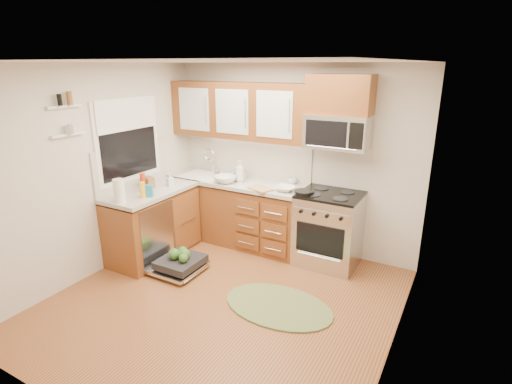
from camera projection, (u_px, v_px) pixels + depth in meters
The scene contains 38 objects.
floor at pixel (223, 302), 4.35m from camera, with size 3.50×3.50×0.00m, color brown.
ceiling at pixel (216, 62), 3.59m from camera, with size 3.50×3.50×0.00m, color white.
wall_back at pixel (292, 159), 5.43m from camera, with size 3.50×0.04×2.50m, color beige.
wall_front at pixel (64, 269), 2.51m from camera, with size 3.50×0.04×2.50m, color beige.
wall_left at pixel (98, 172), 4.78m from camera, with size 0.04×3.50×2.50m, color beige.
wall_right at pixel (403, 227), 3.16m from camera, with size 0.04×3.50×2.50m, color beige.
base_cabinet_back at pixel (236, 213), 5.76m from camera, with size 2.05×0.60×0.85m, color brown.
base_cabinet_left at pixel (153, 225), 5.33m from camera, with size 0.60×1.25×0.85m, color brown.
countertop_back at pixel (235, 182), 5.61m from camera, with size 2.07×0.64×0.05m, color #BCB4AC.
countertop_left at pixel (151, 192), 5.18m from camera, with size 0.64×1.27×0.05m, color #BCB4AC.
backsplash_back at pixel (245, 156), 5.76m from camera, with size 2.05×0.02×0.57m, color #B1AC9E.
backsplash_left at pixel (132, 166), 5.22m from camera, with size 0.02×1.25×0.57m, color #B1AC9E.
upper_cabinets at pixel (239, 111), 5.42m from camera, with size 2.05×0.35×0.75m, color brown, non-canonical shape.
cabinet_over_mw at pixel (340, 95), 4.69m from camera, with size 0.76×0.35×0.47m, color brown.
range at pixel (328, 229), 5.08m from camera, with size 0.76×0.64×0.95m, color silver, non-canonical shape.
microwave at pixel (337, 132), 4.81m from camera, with size 0.76×0.38×0.40m, color silver, non-canonical shape.
sink at pixel (204, 184), 5.87m from camera, with size 0.62×0.50×0.26m, color white, non-canonical shape.
dishwasher at pixel (178, 264), 4.97m from camera, with size 0.70×0.60×0.20m, color silver, non-canonical shape.
window at pixel (128, 140), 5.10m from camera, with size 0.03×1.05×1.05m, color white, non-canonical shape.
window_blind at pixel (127, 114), 4.98m from camera, with size 0.02×0.96×0.40m, color white.
shelf_upper at pixel (64, 106), 4.23m from camera, with size 0.04×0.40×0.03m, color white.
shelf_lower at pixel (68, 135), 4.32m from camera, with size 0.04×0.40×0.03m, color white.
rug at pixel (278, 306), 4.27m from camera, with size 1.21×0.78×0.02m, color #617140, non-canonical shape.
skillet at pixel (304, 192), 4.91m from camera, with size 0.24×0.24×0.05m, color black.
stock_pot at pixel (240, 175), 5.64m from camera, with size 0.20×0.20×0.12m, color silver.
cutting_board at pixel (261, 189), 5.17m from camera, with size 0.31×0.20×0.02m, color tan.
canister at pixel (217, 173), 5.67m from camera, with size 0.09×0.09×0.15m, color silver.
paper_towel_roll at pixel (119, 191), 4.66m from camera, with size 0.13×0.13×0.28m, color white.
mustard_bottle at pixel (143, 190), 4.83m from camera, with size 0.06×0.06×0.20m, color yellow.
red_bottle at pixel (143, 183), 5.06m from camera, with size 0.06×0.06×0.23m, color red.
wooden_box at pixel (149, 182), 5.23m from camera, with size 0.15×0.10×0.15m, color brown.
blue_carton at pixel (149, 191), 4.87m from camera, with size 0.09×0.06×0.15m, color teal.
bowl_a at pixel (285, 189), 5.11m from camera, with size 0.25×0.25×0.06m, color #999999.
bowl_b at pixel (225, 179), 5.46m from camera, with size 0.30×0.30×0.10m, color #999999.
cup at pixel (293, 181), 5.40m from camera, with size 0.11×0.11×0.09m, color #999999.
soap_bottle_a at pixel (240, 171), 5.48m from camera, with size 0.11×0.11×0.30m, color #999999.
soap_bottle_b at pixel (170, 180), 5.30m from camera, with size 0.08×0.08×0.18m, color #999999.
soap_bottle_c at pixel (146, 179), 5.32m from camera, with size 0.14×0.14×0.18m, color #999999.
Camera 1 is at (2.15, -3.12, 2.48)m, focal length 28.00 mm.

